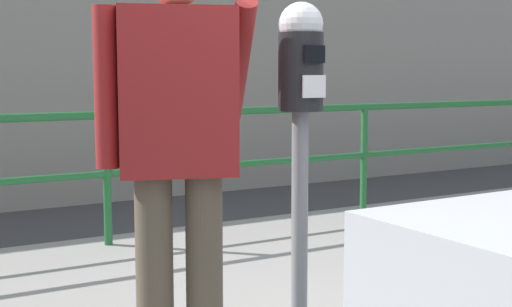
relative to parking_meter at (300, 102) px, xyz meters
The scene contains 4 objects.
parking_meter is the anchor object (origin of this frame).
pedestrian_at_meter 0.52m from the parking_meter, 164.77° to the left, with size 0.74×0.50×1.77m.
background_railing 2.61m from the parking_meter, 89.95° to the left, with size 24.06×0.06×1.00m.
backdrop_wall 5.20m from the parking_meter, 89.97° to the left, with size 32.00×0.50×2.59m, color gray.
Camera 1 is at (-1.59, -1.91, 1.42)m, focal length 49.14 mm.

